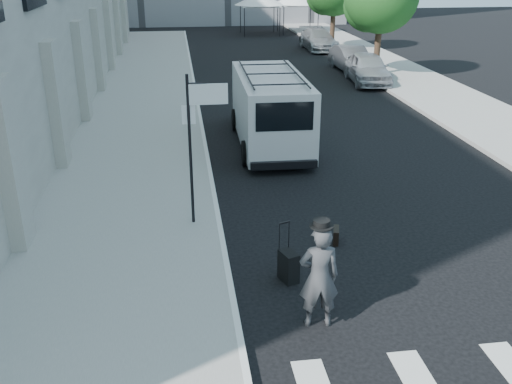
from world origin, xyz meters
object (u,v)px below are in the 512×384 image
object	(u,v)px
businessman	(319,277)
parked_car_b	(351,59)
suitcase	(288,266)
parked_car_a	(368,68)
cargo_van	(270,109)
briefcase	(336,235)
parked_car_c	(318,39)

from	to	relation	value
businessman	parked_car_b	size ratio (longest dim) A/B	0.46
suitcase	parked_car_a	xyz separation A→B (m)	(7.50, 18.03, 0.43)
cargo_van	parked_car_a	size ratio (longest dim) A/B	1.45
businessman	briefcase	distance (m)	3.27
businessman	suitcase	xyz separation A→B (m)	(-0.22, 1.51, -0.64)
cargo_van	parked_car_a	bearing A→B (deg)	56.02
suitcase	cargo_van	world-z (taller)	cargo_van
parked_car_a	parked_car_b	bearing A→B (deg)	93.19
businessman	parked_car_b	distance (m)	23.93
parked_car_a	parked_car_b	size ratio (longest dim) A/B	1.07
briefcase	suitcase	bearing A→B (deg)	-117.70
cargo_van	parked_car_b	bearing A→B (deg)	63.19
parked_car_c	parked_car_a	bearing A→B (deg)	-91.52
parked_car_a	parked_car_b	world-z (taller)	parked_car_a
briefcase	parked_car_b	xyz separation A→B (m)	(6.25, 19.80, 0.51)
businessman	cargo_van	size ratio (longest dim) A/B	0.30
parked_car_b	briefcase	bearing A→B (deg)	-109.43
businessman	suitcase	bearing A→B (deg)	-78.25
briefcase	suitcase	distance (m)	2.00
businessman	cargo_van	world-z (taller)	cargo_van
parked_car_b	parked_car_c	xyz separation A→B (m)	(0.00, 7.70, 0.01)
suitcase	parked_car_a	size ratio (longest dim) A/B	0.27
parked_car_a	parked_car_c	distance (m)	10.93
suitcase	briefcase	bearing A→B (deg)	26.72
parked_car_c	briefcase	bearing A→B (deg)	-103.68
parked_car_a	parked_car_c	world-z (taller)	parked_car_a
cargo_van	parked_car_c	size ratio (longest dim) A/B	1.34
suitcase	parked_car_c	distance (m)	29.94
suitcase	parked_car_b	distance (m)	22.58
businessman	parked_car_b	world-z (taller)	businessman
briefcase	parked_car_a	size ratio (longest dim) A/B	0.10
cargo_van	parked_car_a	world-z (taller)	cargo_van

